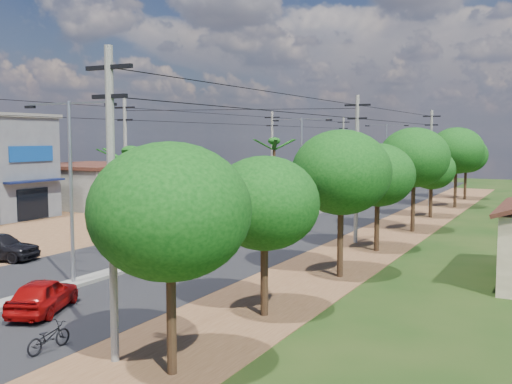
% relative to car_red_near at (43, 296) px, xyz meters
% --- Properties ---
extents(ground, '(160.00, 160.00, 0.00)m').
position_rel_car_red_near_xyz_m(ground, '(-1.94, 3.49, -0.64)').
color(ground, black).
rests_on(ground, ground).
extents(road, '(12.00, 110.00, 0.04)m').
position_rel_car_red_near_xyz_m(road, '(-1.94, 18.49, -0.62)').
color(road, black).
rests_on(road, ground).
extents(median, '(1.00, 90.00, 0.18)m').
position_rel_car_red_near_xyz_m(median, '(-1.94, 21.49, -0.55)').
color(median, '#605E56').
rests_on(median, ground).
extents(dirt_shoulder_east, '(5.00, 90.00, 0.03)m').
position_rel_car_red_near_xyz_m(dirt_shoulder_east, '(6.56, 18.49, -0.63)').
color(dirt_shoulder_east, '#56351D').
rests_on(dirt_shoulder_east, ground).
extents(low_shed, '(10.40, 10.40, 3.95)m').
position_rel_car_red_near_xyz_m(low_shed, '(-22.94, 27.49, 1.32)').
color(low_shed, '#605E56').
rests_on(low_shed, ground).
extents(tree_east_a, '(4.40, 4.40, 6.37)m').
position_rel_car_red_near_xyz_m(tree_east_a, '(7.56, -2.51, 3.84)').
color(tree_east_a, black).
rests_on(tree_east_a, ground).
extents(tree_east_b, '(4.00, 4.00, 5.83)m').
position_rel_car_red_near_xyz_m(tree_east_b, '(7.36, 3.49, 3.47)').
color(tree_east_b, black).
rests_on(tree_east_b, ground).
extents(tree_east_c, '(4.60, 4.60, 6.83)m').
position_rel_car_red_near_xyz_m(tree_east_c, '(7.76, 10.49, 4.22)').
color(tree_east_c, black).
rests_on(tree_east_c, ground).
extents(tree_east_d, '(4.20, 4.20, 6.13)m').
position_rel_car_red_near_xyz_m(tree_east_d, '(7.46, 17.49, 3.69)').
color(tree_east_d, black).
rests_on(tree_east_d, ground).
extents(tree_east_e, '(4.80, 4.80, 7.14)m').
position_rel_car_red_near_xyz_m(tree_east_e, '(7.66, 25.49, 4.45)').
color(tree_east_e, black).
rests_on(tree_east_e, ground).
extents(tree_east_f, '(3.80, 3.80, 5.52)m').
position_rel_car_red_near_xyz_m(tree_east_f, '(7.26, 33.49, 3.24)').
color(tree_east_f, black).
rests_on(tree_east_f, ground).
extents(tree_east_g, '(5.00, 5.00, 7.38)m').
position_rel_car_red_near_xyz_m(tree_east_g, '(7.86, 41.49, 4.60)').
color(tree_east_g, black).
rests_on(tree_east_g, ground).
extents(tree_east_h, '(4.40, 4.40, 6.52)m').
position_rel_car_red_near_xyz_m(tree_east_h, '(7.56, 49.49, 3.99)').
color(tree_east_h, black).
rests_on(tree_east_h, ground).
extents(palm_median_near, '(2.00, 2.00, 6.15)m').
position_rel_car_red_near_xyz_m(palm_median_near, '(-1.94, 7.49, 4.89)').
color(palm_median_near, black).
rests_on(palm_median_near, ground).
extents(palm_median_mid, '(2.00, 2.00, 6.55)m').
position_rel_car_red_near_xyz_m(palm_median_mid, '(-1.94, 23.49, 5.26)').
color(palm_median_mid, black).
rests_on(palm_median_mid, ground).
extents(palm_median_far, '(2.00, 2.00, 5.85)m').
position_rel_car_red_near_xyz_m(palm_median_far, '(-1.94, 39.49, 4.62)').
color(palm_median_far, black).
rests_on(palm_median_far, ground).
extents(streetlight_near, '(5.10, 0.18, 8.00)m').
position_rel_car_red_near_xyz_m(streetlight_near, '(-1.94, 3.49, 4.14)').
color(streetlight_near, gray).
rests_on(streetlight_near, ground).
extents(streetlight_mid, '(5.10, 0.18, 8.00)m').
position_rel_car_red_near_xyz_m(streetlight_mid, '(-1.94, 28.49, 4.14)').
color(streetlight_mid, gray).
rests_on(streetlight_mid, ground).
extents(streetlight_far, '(5.10, 0.18, 8.00)m').
position_rel_car_red_near_xyz_m(streetlight_far, '(-1.94, 53.49, 4.14)').
color(streetlight_far, gray).
rests_on(streetlight_far, ground).
extents(utility_pole_w_b, '(1.60, 0.24, 9.00)m').
position_rel_car_red_near_xyz_m(utility_pole_w_b, '(-8.94, 15.49, 4.11)').
color(utility_pole_w_b, '#605E56').
rests_on(utility_pole_w_b, ground).
extents(utility_pole_w_c, '(1.60, 0.24, 9.00)m').
position_rel_car_red_near_xyz_m(utility_pole_w_c, '(-8.94, 37.49, 4.11)').
color(utility_pole_w_c, '#605E56').
rests_on(utility_pole_w_c, ground).
extents(utility_pole_w_d, '(1.60, 0.24, 9.00)m').
position_rel_car_red_near_xyz_m(utility_pole_w_d, '(-8.94, 58.49, 4.11)').
color(utility_pole_w_d, '#605E56').
rests_on(utility_pole_w_d, ground).
extents(utility_pole_e_a, '(1.60, 0.24, 9.00)m').
position_rel_car_red_near_xyz_m(utility_pole_e_a, '(5.56, -2.51, 4.11)').
color(utility_pole_e_a, '#605E56').
rests_on(utility_pole_e_a, ground).
extents(utility_pole_e_b, '(1.60, 0.24, 9.00)m').
position_rel_car_red_near_xyz_m(utility_pole_e_b, '(5.56, 19.49, 4.11)').
color(utility_pole_e_b, '#605E56').
rests_on(utility_pole_e_b, ground).
extents(utility_pole_e_c, '(1.60, 0.24, 9.00)m').
position_rel_car_red_near_xyz_m(utility_pole_e_c, '(5.56, 41.49, 4.11)').
color(utility_pole_e_c, '#605E56').
rests_on(utility_pole_e_c, ground).
extents(car_red_near, '(2.89, 4.07, 1.29)m').
position_rel_car_red_near_xyz_m(car_red_near, '(0.00, 0.00, 0.00)').
color(car_red_near, maroon).
rests_on(car_red_near, ground).
extents(car_silver_mid, '(2.19, 4.53, 1.43)m').
position_rel_car_red_near_xyz_m(car_silver_mid, '(-0.44, 17.39, 0.07)').
color(car_silver_mid, '#A0A3A8').
rests_on(car_silver_mid, ground).
extents(car_white_far, '(2.33, 4.95, 1.39)m').
position_rel_car_red_near_xyz_m(car_white_far, '(-6.94, 28.30, 0.05)').
color(car_white_far, silver).
rests_on(car_white_far, ground).
extents(moto_rider_east, '(0.60, 1.63, 0.85)m').
position_rel_car_red_near_xyz_m(moto_rider_east, '(3.26, -2.83, -0.22)').
color(moto_rider_east, black).
rests_on(moto_rider_east, ground).
extents(moto_rider_west_a, '(0.55, 1.53, 0.80)m').
position_rel_car_red_near_xyz_m(moto_rider_west_a, '(-3.14, 24.43, -0.24)').
color(moto_rider_west_a, black).
rests_on(moto_rider_west_a, ground).
extents(moto_rider_west_b, '(1.03, 1.71, 0.99)m').
position_rel_car_red_near_xyz_m(moto_rider_west_b, '(-3.14, 40.78, -0.15)').
color(moto_rider_west_b, black).
rests_on(moto_rider_west_b, ground).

